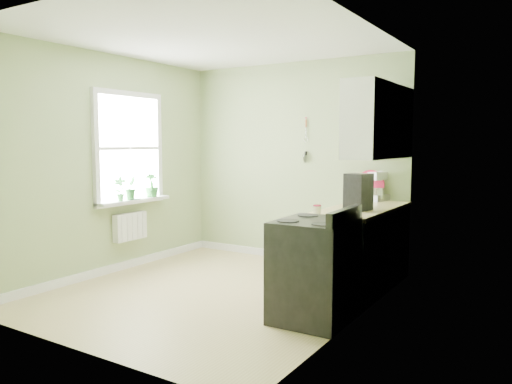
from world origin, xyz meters
The scene contains 21 objects.
floor centered at (0.00, 0.00, -0.01)m, with size 3.20×3.60×0.02m, color tan.
ceiling centered at (0.00, 0.00, 2.71)m, with size 3.20×3.60×0.02m, color white.
wall_back centered at (0.00, 1.81, 1.35)m, with size 3.20×0.02×2.70m, color #9DB078.
wall_left centered at (-1.61, 0.00, 1.35)m, with size 0.02×3.60×2.70m, color #9DB078.
wall_right centered at (1.61, 0.00, 1.35)m, with size 0.02×3.60×2.70m, color #9DB078.
base_cabinets centered at (1.30, 1.00, 0.43)m, with size 0.60×1.60×0.87m, color white.
countertop centered at (1.29, 1.00, 0.89)m, with size 0.64×1.60×0.04m, color beige.
upper_cabinets centered at (1.43, 1.10, 1.85)m, with size 0.35×1.40×0.80m, color white.
window centered at (-1.58, 0.30, 1.55)m, with size 0.06×1.14×1.44m.
window_sill centered at (-1.51, 0.30, 0.88)m, with size 0.18×1.14×0.04m, color white.
radiator centered at (-1.54, 0.25, 0.55)m, with size 0.12×0.50×0.35m, color white.
wall_utensils centered at (0.20, 1.78, 1.56)m, with size 0.02×0.14×0.58m.
stove centered at (1.28, -0.19, 0.47)m, with size 0.69×0.78×1.05m.
stand_mixer centered at (1.23, 1.74, 1.08)m, with size 0.28×0.36×0.39m.
kettle centered at (1.05, 1.72, 1.01)m, with size 0.20×0.12×0.21m.
coffee_maker centered at (1.33, 0.75, 1.09)m, with size 0.27×0.28×0.39m.
red_tray centered at (1.12, 1.72, 1.10)m, with size 0.38×0.38×0.02m, color #C3183D.
jar centered at (1.07, 0.30, 0.95)m, with size 0.08×0.08×0.09m.
plant_a centered at (-1.50, 0.06, 1.05)m, with size 0.16×0.11×0.31m, color #236B29.
plant_b centered at (-1.50, 0.24, 1.05)m, with size 0.17×0.14×0.30m, color #236B29.
plant_c centered at (-1.50, 0.62, 1.06)m, with size 0.18×0.18×0.32m, color #236B29.
Camera 1 is at (3.19, -4.25, 1.62)m, focal length 35.00 mm.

